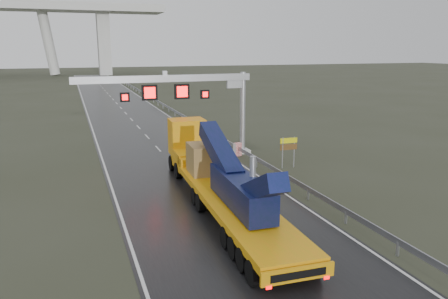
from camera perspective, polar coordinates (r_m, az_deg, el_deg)
name	(u,v)px	position (r m, az deg, el deg)	size (l,w,h in m)	color
ground	(249,248)	(21.26, 3.23, -12.74)	(400.00, 400.00, 0.00)	#303324
road	(131,120)	(58.82, -12.00, 3.85)	(11.00, 200.00, 0.02)	black
guardrail	(197,124)	(50.24, -3.55, 3.34)	(0.20, 140.00, 1.40)	gray
sign_gantry	(190,92)	(37.04, -4.47, 7.47)	(14.90, 1.20, 7.42)	beige
heavy_haul_truck	(213,170)	(27.32, -1.49, -2.64)	(3.68, 20.25, 4.73)	orange
exit_sign_pair	(289,147)	(34.50, 8.43, 0.38)	(1.44, 0.09, 2.46)	#9A9EA3
striped_barrier	(237,149)	(38.18, 1.77, 0.02)	(0.69, 0.37, 1.17)	red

